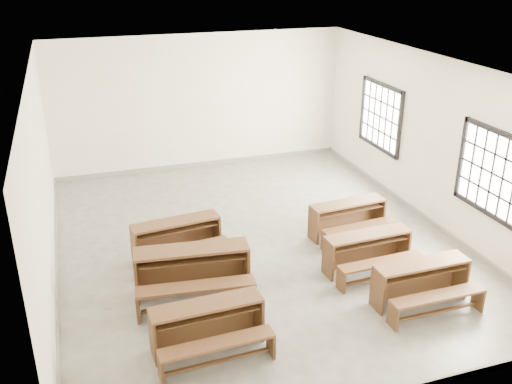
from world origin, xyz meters
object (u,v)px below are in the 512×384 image
object	(u,v)px
desk_set_0	(208,324)
desk_set_3	(422,280)
desk_set_5	(349,216)
desk_set_4	(368,249)
desk_set_2	(177,237)
desk_set_1	(193,269)

from	to	relation	value
desk_set_0	desk_set_3	size ratio (longest dim) A/B	1.03
desk_set_5	desk_set_4	bearing A→B (deg)	-106.92
desk_set_4	desk_set_5	bearing A→B (deg)	75.39
desk_set_0	desk_set_2	size ratio (longest dim) A/B	0.96
desk_set_2	desk_set_4	distance (m)	3.24
desk_set_3	desk_set_4	xyz separation A→B (m)	(-0.30, 1.11, -0.00)
desk_set_1	desk_set_4	world-z (taller)	desk_set_1
desk_set_5	desk_set_3	bearing A→B (deg)	-94.07
desk_set_1	desk_set_2	xyz separation A→B (m)	(0.00, 1.22, -0.06)
desk_set_1	desk_set_2	bearing A→B (deg)	96.52
desk_set_0	desk_set_5	size ratio (longest dim) A/B	1.01
desk_set_1	desk_set_5	bearing A→B (deg)	24.99
desk_set_0	desk_set_1	size ratio (longest dim) A/B	0.83
desk_set_3	desk_set_5	world-z (taller)	desk_set_3
desk_set_1	desk_set_3	distance (m)	3.46
desk_set_2	desk_set_3	world-z (taller)	desk_set_2
desk_set_0	desk_set_1	world-z (taller)	desk_set_1
desk_set_1	desk_set_4	xyz separation A→B (m)	(2.91, -0.19, -0.07)
desk_set_3	desk_set_5	xyz separation A→B (m)	(-0.03, 2.35, -0.01)
desk_set_1	desk_set_4	size ratio (longest dim) A/B	1.22
desk_set_2	desk_set_5	xyz separation A→B (m)	(3.18, -0.17, -0.02)
desk_set_2	desk_set_5	world-z (taller)	desk_set_2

